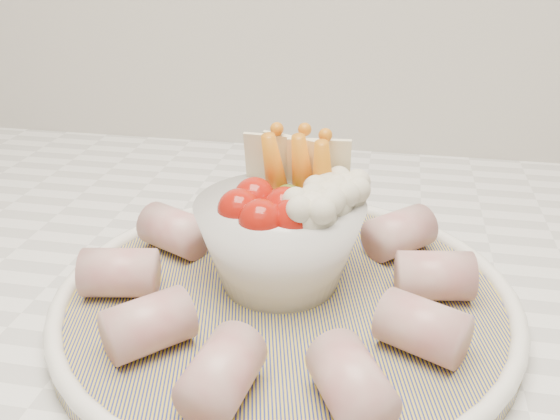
# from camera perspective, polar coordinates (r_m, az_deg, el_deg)

# --- Properties ---
(serving_platter) EXTENTS (0.39, 0.39, 0.02)m
(serving_platter) POSITION_cam_1_polar(r_m,az_deg,el_deg) (0.44, 0.53, -8.24)
(serving_platter) COLOR navy
(serving_platter) RESTS_ON kitchen_counter
(veggie_bowl) EXTENTS (0.12, 0.12, 0.11)m
(veggie_bowl) POSITION_cam_1_polar(r_m,az_deg,el_deg) (0.44, 0.38, -1.97)
(veggie_bowl) COLOR silver
(veggie_bowl) RESTS_ON serving_platter
(cured_meat_rolls) EXTENTS (0.27, 0.28, 0.03)m
(cured_meat_rolls) POSITION_cam_1_polar(r_m,az_deg,el_deg) (0.43, 0.45, -5.87)
(cured_meat_rolls) COLOR #AE4F52
(cured_meat_rolls) RESTS_ON serving_platter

